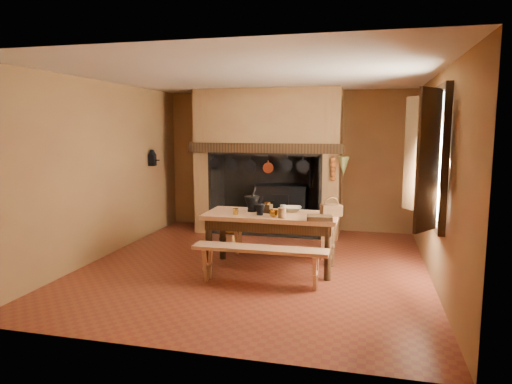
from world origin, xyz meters
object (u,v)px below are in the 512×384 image
work_table (271,222)px  wicker_basket (331,210)px  mixing_bowl (292,209)px  iron_range (282,207)px  bench_front (260,257)px  coffee_grinder (267,208)px

work_table → wicker_basket: 0.89m
mixing_bowl → wicker_basket: (0.60, -0.19, 0.05)m
iron_range → wicker_basket: (1.16, -2.49, 0.43)m
bench_front → coffee_grinder: size_ratio=9.36×
coffee_grinder → mixing_bowl: coffee_grinder is taller
iron_range → work_table: bearing=-83.2°
mixing_bowl → wicker_basket: 0.63m
work_table → coffee_grinder: (-0.07, 0.05, 0.20)m
iron_range → coffee_grinder: bearing=-84.6°
wicker_basket → bench_front: bearing=-159.6°
iron_range → bench_front: iron_range is taller
work_table → coffee_grinder: bearing=145.7°
bench_front → coffee_grinder: (-0.07, 0.75, 0.52)m
wicker_basket → work_table: bearing=162.1°
work_table → bench_front: work_table is taller
mixing_bowl → work_table: bearing=-139.1°
bench_front → mixing_bowl: mixing_bowl is taller
coffee_grinder → mixing_bowl: size_ratio=0.65×
iron_range → bench_front: 3.25m
work_table → mixing_bowl: 0.39m
coffee_grinder → wicker_basket: 0.93m
iron_range → mixing_bowl: bearing=-76.2°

